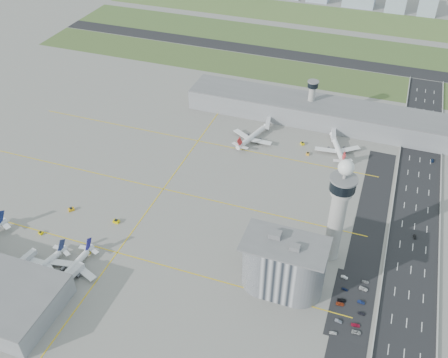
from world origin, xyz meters
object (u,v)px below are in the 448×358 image
(admin_building, at_px, (283,265))
(car_lot_8, at_px, (362,313))
(car_lot_3, at_px, (342,300))
(car_hw_2, at_px, (432,161))
(car_lot_9, at_px, (361,302))
(airplane_near_c, at_px, (70,266))
(car_lot_2, at_px, (340,304))
(jet_bridge_near_2, at_px, (64,284))
(tug_0, at_px, (41,233))
(airplane_near_b, at_px, (39,265))
(car_lot_7, at_px, (356,325))
(airplane_far_a, at_px, (253,134))
(tug_2, at_px, (87,252))
(car_hw_1, at_px, (415,237))
(jet_bridge_far_0, at_px, (269,120))
(jet_bridge_far_1, at_px, (333,131))
(car_lot_10, at_px, (363,289))
(car_lot_4, at_px, (345,289))
(car_lot_6, at_px, (356,332))
(car_hw_4, at_px, (415,116))
(control_tower, at_px, (339,208))
(car_lot_5, at_px, (344,277))
(jet_bridge_near_1, at_px, (16,269))
(car_lot_11, at_px, (365,282))
(tug_3, at_px, (116,221))
(car_lot_0, at_px, (333,333))
(tug_1, at_px, (71,209))
(secondary_tower, at_px, (312,97))
(tug_4, at_px, (302,143))
(car_lot_1, at_px, (338,321))
(airplane_far_b, at_px, (338,145))

(admin_building, bearing_deg, car_lot_8, -5.64)
(car_lot_3, relative_size, car_hw_2, 1.05)
(car_lot_9, bearing_deg, car_lot_3, 107.01)
(airplane_near_c, xyz_separation_m, car_lot_2, (138.34, 27.03, -4.51))
(admin_building, distance_m, jet_bridge_near_2, 112.69)
(admin_building, relative_size, tug_0, 15.29)
(airplane_near_b, height_order, car_lot_7, airplane_near_b)
(airplane_far_a, height_order, tug_2, airplane_far_a)
(car_lot_2, distance_m, car_lot_8, 11.07)
(tug_2, relative_size, car_lot_7, 0.75)
(car_lot_9, relative_size, car_hw_1, 1.01)
(jet_bridge_far_0, height_order, jet_bridge_far_1, same)
(jet_bridge_near_2, xyz_separation_m, tug_2, (-2.21, 24.91, -1.92))
(car_lot_10, bearing_deg, car_lot_4, 120.58)
(car_lot_2, bearing_deg, car_lot_6, -151.93)
(car_lot_4, relative_size, car_hw_4, 1.00)
(car_lot_7, bearing_deg, jet_bridge_near_2, 93.18)
(tug_2, distance_m, car_lot_3, 139.22)
(control_tower, relative_size, car_hw_4, 19.84)
(car_lot_6, bearing_deg, car_lot_3, 25.69)
(car_lot_5, bearing_deg, car_lot_10, -106.85)
(jet_bridge_near_1, relative_size, car_lot_11, 3.73)
(tug_3, bearing_deg, car_lot_0, -103.58)
(admin_building, bearing_deg, car_lot_0, -33.24)
(tug_1, relative_size, car_lot_0, 0.96)
(car_hw_1, bearing_deg, car_hw_2, 79.03)
(secondary_tower, bearing_deg, car_lot_7, -71.40)
(control_tower, xyz_separation_m, airplane_near_c, (-127.45, -58.94, -29.95))
(tug_1, height_order, tug_4, tug_1)
(airplane_near_c, height_order, tug_1, airplane_near_c)
(secondary_tower, xyz_separation_m, car_lot_1, (53.76, -184.50, -18.21))
(control_tower, xyz_separation_m, tug_2, (-127.21, -44.09, -34.12))
(airplane_far_b, height_order, car_hw_4, airplane_far_b)
(airplane_far_b, bearing_deg, car_lot_11, 174.25)
(car_lot_3, bearing_deg, control_tower, 12.43)
(car_lot_4, height_order, car_lot_8, car_lot_8)
(car_hw_1, bearing_deg, car_lot_1, -119.40)
(tug_2, height_order, car_lot_1, tug_2)
(secondary_tower, distance_m, tug_0, 218.10)
(tug_1, bearing_deg, car_hw_1, 52.36)
(car_lot_0, bearing_deg, tug_1, 69.04)
(airplane_far_b, relative_size, car_lot_2, 9.39)
(car_hw_2, bearing_deg, tug_3, -141.86)
(tug_3, bearing_deg, airplane_far_b, -42.53)
(admin_building, xyz_separation_m, car_lot_11, (41.01, 16.84, -14.76))
(car_hw_2, bearing_deg, airplane_near_c, -134.27)
(airplane_near_b, height_order, car_lot_9, airplane_near_b)
(control_tower, height_order, car_lot_5, control_tower)
(car_lot_4, bearing_deg, car_lot_5, 20.04)
(tug_3, distance_m, car_lot_3, 136.59)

